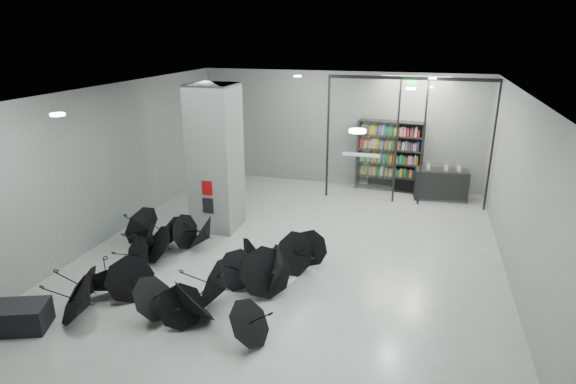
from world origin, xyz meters
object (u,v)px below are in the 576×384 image
(umbrella_cluster, at_px, (195,272))
(shop_counter, at_px, (441,185))
(column, at_px, (215,158))
(bookshelf, at_px, (390,156))
(bench, at_px, (4,318))

(umbrella_cluster, bearing_deg, shop_counter, 54.62)
(column, distance_m, bookshelf, 6.48)
(bookshelf, distance_m, shop_counter, 1.97)
(bench, bearing_deg, bookshelf, 38.12)
(bench, distance_m, umbrella_cluster, 3.64)
(shop_counter, bearing_deg, umbrella_cluster, -131.07)
(column, relative_size, shop_counter, 2.39)
(bench, xyz_separation_m, shop_counter, (7.87, 9.88, 0.25))
(column, bearing_deg, umbrella_cluster, -74.92)
(shop_counter, bearing_deg, column, -151.13)
(umbrella_cluster, bearing_deg, bench, -136.40)
(column, xyz_separation_m, bookshelf, (4.33, 4.75, -0.79))
(column, bearing_deg, bench, -107.41)
(bench, xyz_separation_m, umbrella_cluster, (2.64, 2.51, 0.06))
(bookshelf, distance_m, umbrella_cluster, 8.70)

